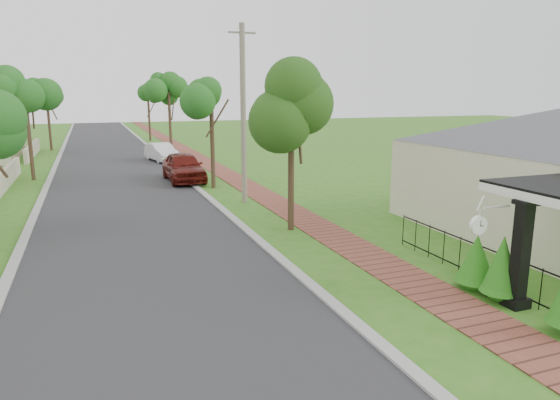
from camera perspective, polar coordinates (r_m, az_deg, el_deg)
ground at (r=11.17m, az=4.34°, el=-13.47°), size 160.00×160.00×0.00m
road at (r=29.52m, az=-17.95°, el=2.12°), size 7.00×120.00×0.02m
kerb_right at (r=29.91m, az=-10.96°, el=2.62°), size 0.30×120.00×0.10m
kerb_left at (r=29.58m, az=-25.01°, el=1.59°), size 0.30×120.00×0.10m
sidewalk at (r=30.46m, az=-6.14°, el=2.94°), size 1.50×120.00×0.03m
porch_post at (r=12.58m, az=25.73°, el=-6.23°), size 0.48×0.48×2.52m
picket_fence at (r=13.66m, az=23.50°, el=-7.22°), size 0.03×8.02×1.00m
street_trees at (r=35.97m, az=-18.85°, el=11.03°), size 10.70×37.65×5.89m
hedge_row at (r=12.62m, az=25.25°, el=-7.66°), size 0.89×3.57×2.01m
parked_car_red at (r=28.24m, az=-10.97°, el=3.71°), size 1.96×4.72×1.60m
parked_car_white at (r=37.01m, az=-13.39°, el=5.31°), size 2.14×4.13×1.29m
near_tree at (r=17.38m, az=1.31°, el=10.55°), size 2.13×2.13×5.46m
utility_pole at (r=22.07m, az=-4.22°, el=9.74°), size 1.20×0.24×7.72m
station_clock at (r=12.04m, az=21.88°, el=-2.57°), size 1.07×0.13×0.64m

